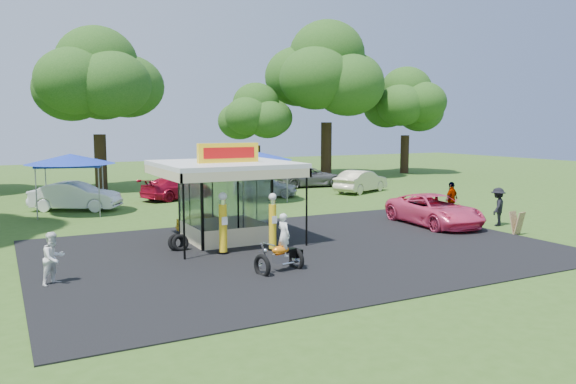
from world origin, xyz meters
The scene contains 24 objects.
ground centered at (0.00, 0.00, 0.00)m, with size 120.00×120.00×0.00m, color #35561B.
asphalt_apron centered at (0.00, 2.00, 0.02)m, with size 20.00×14.00×0.04m, color black.
gas_station_kiosk centered at (-2.00, 4.99, 1.78)m, with size 5.40×5.40×4.18m.
gas_pump_left centered at (-2.95, 2.71, 1.15)m, with size 0.45×0.45×2.40m.
gas_pump_right centered at (-1.01, 2.39, 1.10)m, with size 0.43×0.43×2.29m.
motorcycle centered at (-2.10, -0.61, 0.80)m, with size 1.81×1.15×2.06m.
spare_tires centered at (-4.33, 4.01, 0.34)m, with size 0.82×0.49×0.70m.
a_frame_sign centered at (10.20, 0.27, 0.52)m, with size 0.62×0.64×1.04m.
kiosk_car centered at (-2.00, 7.20, 0.48)m, with size 1.13×2.82×0.96m, color yellow.
pink_sedan centered at (8.48, 3.75, 0.76)m, with size 2.54×5.50×1.53m, color #EF4170.
spectator_west centered at (-9.06, 1.27, 0.83)m, with size 0.81×0.63×1.66m, color white.
spectator_east_a centered at (11.22, 2.30, 0.94)m, with size 1.21×0.70×1.88m, color black.
spectator_east_b centered at (11.06, 5.30, 0.95)m, with size 1.12×0.46×1.90m, color gray.
bg_car_a centered at (-6.53, 17.07, 0.82)m, with size 1.75×5.00×1.65m, color white.
bg_car_b centered at (0.12, 19.24, 0.75)m, with size 2.10×5.16×1.50m, color #A90D27.
bg_car_c centered at (5.79, 17.58, 0.75)m, with size 1.76×4.38×1.49m, color silver.
bg_car_d centered at (11.85, 21.77, 0.76)m, with size 2.53×5.49×1.52m, color #5E5E60.
bg_car_e centered at (13.16, 16.73, 0.81)m, with size 1.72×4.93×1.63m, color beige.
tent_west centered at (-6.86, 15.85, 3.02)m, with size 4.77×4.77×3.34m.
tent_east centered at (4.44, 15.96, 2.91)m, with size 4.59×4.59×3.21m.
oak_far_c centered at (-3.47, 27.20, 7.57)m, with size 10.12×10.12×11.92m.
oak_far_d centered at (10.60, 29.73, 5.42)m, with size 7.15×7.15×8.51m.
oak_far_e centered at (17.64, 29.01, 9.16)m, with size 12.05×12.05×14.35m.
oak_far_f centered at (26.70, 28.46, 6.75)m, with size 8.73×8.73×10.52m.
Camera 1 is at (-10.44, -17.07, 4.92)m, focal length 35.00 mm.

